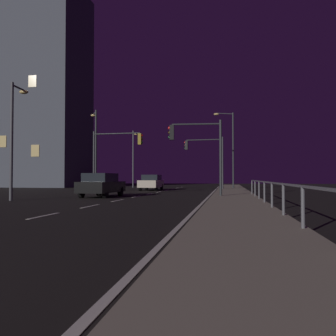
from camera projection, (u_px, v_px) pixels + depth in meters
ground_plane at (121, 200)px, 20.13m from camera, size 112.00×112.00×0.00m
sidewalk_right at (235, 200)px, 19.04m from camera, size 2.85×77.00×0.14m
lane_markings_center at (136, 197)px, 23.58m from camera, size 0.14×50.00×0.01m
lane_edge_line at (209, 196)px, 24.25m from camera, size 0.14×53.00×0.01m
car at (102, 185)px, 23.26m from camera, size 1.96×4.46×1.57m
car_oncoming at (151, 182)px, 35.34m from camera, size 1.85×4.41×1.57m
traffic_light_far_right at (197, 143)px, 22.46m from camera, size 3.44×0.48×4.83m
traffic_light_near_right at (115, 149)px, 30.28m from camera, size 4.51×0.40×5.34m
traffic_light_overhead_east at (205, 152)px, 36.08m from camera, size 4.05×0.51×5.30m
street_lamp_median at (230, 143)px, 38.21m from camera, size 2.15×1.00×8.26m
street_lamp_corner at (14, 130)px, 19.90m from camera, size 0.56×1.52×6.66m
street_lamp_mid_block at (134, 154)px, 45.11m from camera, size 0.56×1.89×7.28m
street_lamp_far_end at (95, 143)px, 33.14m from camera, size 1.16×1.60×7.64m
barrier_fence at (277, 190)px, 12.13m from camera, size 0.09×25.45×0.98m
building_distant at (33, 89)px, 49.79m from camera, size 14.32×9.57×27.80m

